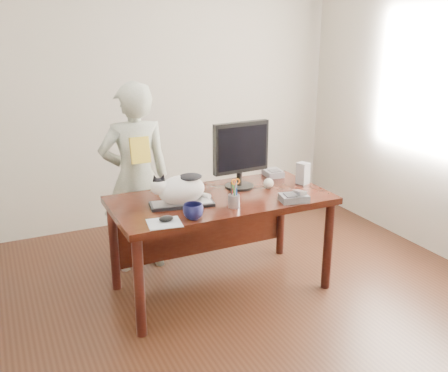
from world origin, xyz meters
TOP-DOWN VIEW (x-y plane):
  - room at (0.00, 0.00)m, footprint 4.50×4.50m
  - desk at (0.00, 0.68)m, footprint 1.60×0.80m
  - keyboard at (-0.32, 0.55)m, footprint 0.47×0.24m
  - cat at (-0.34, 0.56)m, footprint 0.44×0.26m
  - monitor at (0.23, 0.73)m, footprint 0.46×0.24m
  - pen_cup at (-0.01, 0.37)m, footprint 0.09×0.09m
  - mousepad at (-0.54, 0.29)m, footprint 0.24×0.22m
  - mouse at (-0.52, 0.31)m, footprint 0.10×0.07m
  - coffee_mug at (-0.35, 0.28)m, footprint 0.18×0.18m
  - phone at (0.44, 0.29)m, footprint 0.22×0.18m
  - speaker at (0.73, 0.62)m, footprint 0.10×0.10m
  - baseball at (0.42, 0.63)m, footprint 0.08×0.08m
  - book_stack at (-0.18, 0.87)m, footprint 0.24×0.22m
  - calculator at (0.62, 0.90)m, footprint 0.16×0.20m
  - person at (-0.46, 1.23)m, footprint 0.58×0.40m
  - held_book at (-0.46, 1.06)m, footprint 0.15×0.09m

SIDE VIEW (x-z plane):
  - desk at x=0.00m, z-range 0.23..0.98m
  - mousepad at x=-0.54m, z-range 0.75..0.75m
  - keyboard at x=-0.32m, z-range 0.75..0.78m
  - mouse at x=-0.52m, z-range 0.75..0.79m
  - calculator at x=0.62m, z-range 0.75..0.80m
  - person at x=-0.46m, z-range 0.00..1.56m
  - phone at x=0.44m, z-range 0.73..0.82m
  - book_stack at x=-0.18m, z-range 0.75..0.82m
  - baseball at x=0.42m, z-range 0.75..0.83m
  - coffee_mug at x=-0.35m, z-range 0.75..0.85m
  - pen_cup at x=-0.01m, z-range 0.70..0.91m
  - speaker at x=0.73m, z-range 0.75..0.92m
  - cat at x=-0.34m, z-range 0.75..1.00m
  - monitor at x=0.23m, z-range 0.78..1.30m
  - held_book at x=-0.46m, z-range 0.95..1.15m
  - room at x=0.00m, z-range -0.90..3.60m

